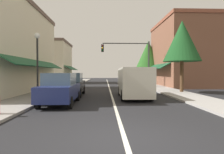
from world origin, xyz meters
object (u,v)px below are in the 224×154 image
(parked_car_second_left, at_px, (72,84))
(traffic_signal_mast_arm, at_px, (132,55))
(van_in_lane, at_px, (134,82))
(parked_car_nearest_left, at_px, (60,89))
(tree_right_far, at_px, (148,54))
(tree_right_near, at_px, (182,41))
(street_lamp_left_near, at_px, (37,54))

(parked_car_second_left, relative_size, traffic_signal_mast_arm, 0.71)
(van_in_lane, relative_size, traffic_signal_mast_arm, 0.89)
(traffic_signal_mast_arm, bearing_deg, parked_car_nearest_left, -115.52)
(parked_car_second_left, height_order, tree_right_far, tree_right_far)
(tree_right_far, bearing_deg, parked_car_second_left, -122.70)
(van_in_lane, xyz_separation_m, tree_right_far, (4.74, 16.10, 3.50))
(parked_car_second_left, bearing_deg, van_in_lane, -18.45)
(tree_right_near, bearing_deg, van_in_lane, -148.07)
(parked_car_second_left, height_order, van_in_lane, van_in_lane)
(street_lamp_left_near, height_order, tree_right_near, tree_right_near)
(tree_right_near, bearing_deg, tree_right_far, 89.66)
(parked_car_second_left, distance_m, van_in_lane, 4.88)
(parked_car_nearest_left, bearing_deg, traffic_signal_mast_arm, 64.54)
(parked_car_nearest_left, bearing_deg, tree_right_near, 31.23)
(tree_right_near, height_order, tree_right_far, tree_right_far)
(parked_car_nearest_left, relative_size, traffic_signal_mast_arm, 0.70)
(parked_car_nearest_left, relative_size, street_lamp_left_near, 0.94)
(street_lamp_left_near, bearing_deg, parked_car_second_left, 54.57)
(parked_car_second_left, bearing_deg, parked_car_nearest_left, -89.62)
(traffic_signal_mast_arm, xyz_separation_m, tree_right_near, (3.45, -6.53, 0.67))
(tree_right_far, bearing_deg, van_in_lane, -106.39)
(parked_car_nearest_left, height_order, street_lamp_left_near, street_lamp_left_near)
(parked_car_nearest_left, xyz_separation_m, traffic_signal_mast_arm, (5.78, 12.11, 2.97))
(traffic_signal_mast_arm, bearing_deg, tree_right_far, 62.14)
(tree_right_far, bearing_deg, tree_right_near, -90.34)
(parked_car_second_left, bearing_deg, street_lamp_left_near, -126.01)
(parked_car_second_left, xyz_separation_m, tree_right_far, (9.38, 14.61, 3.77))
(parked_car_second_left, relative_size, tree_right_far, 0.61)
(street_lamp_left_near, relative_size, tree_right_far, 0.65)
(parked_car_nearest_left, xyz_separation_m, parked_car_second_left, (-0.07, 4.18, 0.00))
(tree_right_near, bearing_deg, street_lamp_left_near, -160.62)
(street_lamp_left_near, bearing_deg, van_in_lane, 8.78)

